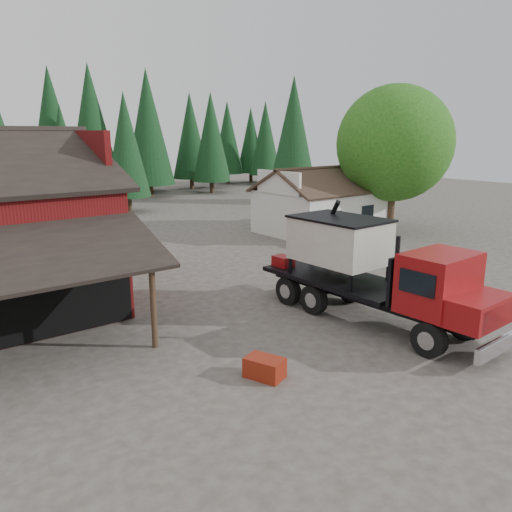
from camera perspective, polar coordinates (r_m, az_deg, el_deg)
ground at (r=18.61m, az=7.38°, el=-8.00°), size 120.00×120.00×0.00m
farmhouse at (r=36.05m, az=7.41°, el=5.41°), size 8.60×6.42×4.65m
deciduous_tree at (r=36.76m, az=15.56°, el=11.83°), size 8.00×8.00×10.20m
conifer_backdrop at (r=55.88m, az=-24.95°, el=5.48°), size 76.00×16.00×16.00m
near_pine_b at (r=45.91m, az=-14.65°, el=12.16°), size 3.96×3.96×10.40m
near_pine_c at (r=51.29m, az=4.29°, el=13.82°), size 4.84×4.84×12.40m
feed_truck at (r=18.91m, az=13.14°, el=-1.43°), size 3.01×9.64×4.33m
silver_car at (r=32.68m, az=9.87°, el=2.76°), size 5.68×4.11×1.44m
equip_box at (r=14.77m, az=0.99°, el=-12.65°), size 1.05×1.28×0.60m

